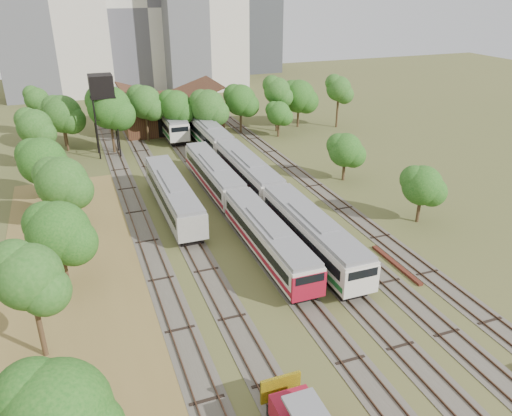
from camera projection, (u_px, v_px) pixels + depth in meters
name	position (u px, v px, depth m)	size (l,w,h in m)	color
ground	(346.00, 319.00, 37.71)	(240.00, 240.00, 0.00)	#475123
dry_grass_patch	(90.00, 310.00, 38.71)	(14.00, 60.00, 0.04)	brown
tracks	(233.00, 198.00, 58.75)	(24.60, 80.00, 0.19)	#4C473D
railcar_red_set	(237.00, 202.00, 52.88)	(2.92, 34.57, 3.61)	black
railcar_green_set	(248.00, 173.00, 60.67)	(3.14, 52.08, 3.88)	black
railcar_rear	(169.00, 122.00, 82.55)	(3.15, 16.08, 3.89)	black
old_grey_coach	(173.00, 195.00, 54.37)	(3.04, 18.00, 3.76)	black
water_tower	(101.00, 88.00, 69.30)	(3.35, 3.35, 11.58)	black
rail_pile_far	(396.00, 265.00, 44.76)	(0.44, 7.08, 0.23)	#542218
maintenance_shed	(170.00, 111.00, 85.51)	(16.45, 11.55, 7.58)	#3D1E16
tree_band_left	(50.00, 174.00, 50.79)	(8.11, 72.53, 8.44)	#382616
tree_band_far	(195.00, 103.00, 77.92)	(49.22, 9.63, 9.85)	#382616
tree_band_right	(343.00, 147.00, 63.58)	(5.43, 38.58, 6.22)	#382616
tower_centre	(141.00, 6.00, 115.97)	(20.00, 18.00, 36.00)	beige
tower_far_right	(255.00, 18.00, 136.45)	(12.00, 12.00, 28.00)	#383B3E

